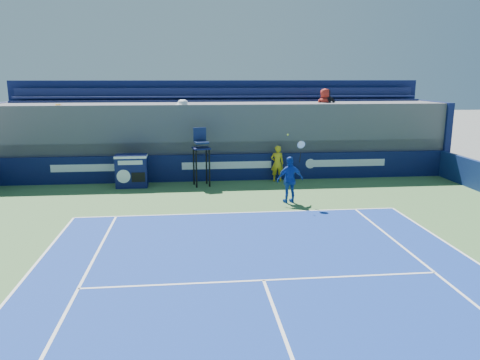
{
  "coord_description": "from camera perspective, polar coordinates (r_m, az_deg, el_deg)",
  "views": [
    {
      "loc": [
        -1.59,
        -3.42,
        4.55
      ],
      "look_at": [
        0.0,
        11.5,
        1.25
      ],
      "focal_mm": 35.0,
      "sensor_mm": 36.0,
      "label": 1
    }
  ],
  "objects": [
    {
      "name": "back_hoarding",
      "position": [
        20.95,
        -1.61,
        1.54
      ],
      "size": [
        20.4,
        0.21,
        1.2
      ],
      "color": "#0B1340",
      "rests_on": "ground"
    },
    {
      "name": "stadium_seating",
      "position": [
        22.78,
        -2.03,
        5.57
      ],
      "size": [
        21.0,
        4.05,
        4.4
      ],
      "color": "#4C4C51",
      "rests_on": "ground"
    },
    {
      "name": "umpire_chair",
      "position": [
        19.84,
        -4.77,
        3.61
      ],
      "size": [
        0.82,
        0.82,
        2.48
      ],
      "color": "black",
      "rests_on": "ground"
    },
    {
      "name": "ball_person",
      "position": [
        20.81,
        4.56,
        2.03
      ],
      "size": [
        0.6,
        0.4,
        1.61
      ],
      "primitive_type": "imported",
      "rotation": [
        0.0,
        0.0,
        3.11
      ],
      "color": "gold",
      "rests_on": "apron"
    },
    {
      "name": "tennis_player",
      "position": [
        17.23,
        6.12,
        0.04
      ],
      "size": [
        1.07,
        0.6,
        2.57
      ],
      "color": "#143CA4",
      "rests_on": "apron"
    },
    {
      "name": "match_clock",
      "position": [
        20.16,
        -13.07,
        1.19
      ],
      "size": [
        1.33,
        0.74,
        1.4
      ],
      "color": "#0E1347",
      "rests_on": "ground"
    }
  ]
}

